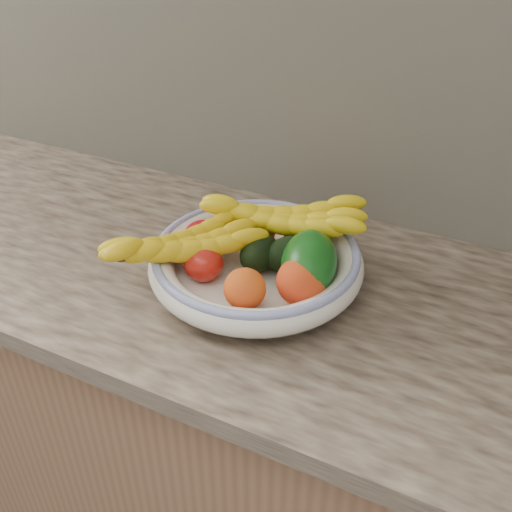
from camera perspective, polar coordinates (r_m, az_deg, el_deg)
The scene contains 13 objects.
kitchen_counter at distance 1.39m, azimuth 0.48°, elevation -16.67°, with size 2.44×0.66×1.40m.
fruit_bowl at distance 1.04m, azimuth -0.00°, elevation -0.52°, with size 0.39×0.39×0.08m.
clementine_back_left at distance 1.11m, azimuth 0.47°, elevation 2.41°, with size 0.06×0.06×0.05m, color #F46505.
clementine_back_right at distance 1.11m, azimuth 4.08°, elevation 2.34°, with size 0.05×0.05×0.05m, color #E25404.
tomato_left at distance 1.08m, azimuth -5.30°, elevation 1.72°, with size 0.08×0.08×0.07m, color #A80711.
tomato_near_left at distance 1.01m, azimuth -5.27°, elevation -0.72°, with size 0.07×0.07×0.06m, color red.
avocado_center at distance 1.03m, azimuth 0.31°, elevation 0.33°, with size 0.06×0.09×0.06m, color black.
avocado_right at distance 1.03m, azimuth 3.36°, elevation 0.16°, with size 0.07×0.10×0.07m, color black.
green_mango at distance 0.99m, azimuth 5.30°, elevation -0.72°, with size 0.10×0.15×0.11m, color #0E4A10.
peach_front at distance 0.94m, azimuth -1.13°, elevation -3.30°, with size 0.07×0.07×0.07m, color orange.
peach_right at distance 0.96m, azimuth 4.54°, elevation -2.55°, with size 0.08×0.08×0.08m, color orange.
banana_bunch_back at distance 1.08m, azimuth 2.60°, elevation 3.43°, with size 0.33×0.12×0.09m, color yellow, non-canonical shape.
banana_bunch_front at distance 1.02m, azimuth -7.23°, elevation 0.77°, with size 0.31×0.12×0.09m, color yellow, non-canonical shape.
Camera 1 is at (0.37, 0.90, 1.54)m, focal length 40.00 mm.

